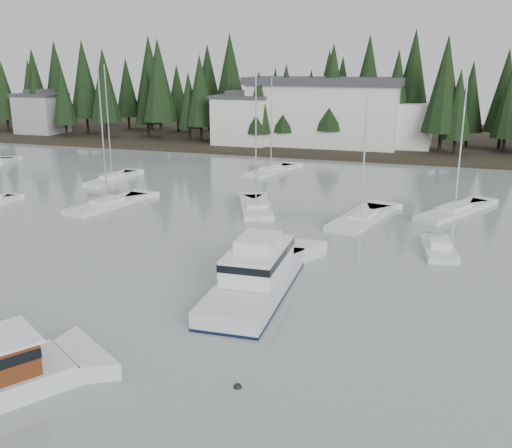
{
  "coord_description": "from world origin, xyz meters",
  "views": [
    {
      "loc": [
        14.55,
        -11.22,
        13.89
      ],
      "look_at": [
        1.9,
        26.5,
        2.5
      ],
      "focal_mm": 40.0,
      "sensor_mm": 36.0,
      "label": 1
    }
  ],
  "objects": [
    {
      "name": "sailboat_2",
      "position": [
        -16.87,
        36.11,
        0.08
      ],
      "size": [
        4.65,
        9.81,
        14.74
      ],
      "rotation": [
        0.0,
        0.0,
        1.37
      ],
      "color": "silver",
      "rests_on": "ground"
    },
    {
      "name": "sailboat_7",
      "position": [
        -2.52,
        39.63,
        0.08
      ],
      "size": [
        5.97,
        9.26,
        13.57
      ],
      "rotation": [
        0.0,
        0.0,
        1.97
      ],
      "color": "silver",
      "rests_on": "ground"
    },
    {
      "name": "sailboat_5",
      "position": [
        -23.41,
        47.3,
        0.09
      ],
      "size": [
        2.5,
        8.98,
        14.09
      ],
      "rotation": [
        0.0,
        0.0,
        1.58
      ],
      "color": "silver",
      "rests_on": "ground"
    },
    {
      "name": "far_shore_land",
      "position": [
        0.0,
        97.0,
        0.0
      ],
      "size": [
        240.0,
        54.0,
        1.0
      ],
      "primitive_type": "cube",
      "color": "black",
      "rests_on": "ground"
    },
    {
      "name": "conifer_treeline",
      "position": [
        0.0,
        86.0,
        0.0
      ],
      "size": [
        200.0,
        22.0,
        20.0
      ],
      "primitive_type": null,
      "color": "black",
      "rests_on": "ground"
    },
    {
      "name": "cabin_cruiser_center",
      "position": [
        3.99,
        20.35,
        0.8
      ],
      "size": [
        4.43,
        12.6,
        5.34
      ],
      "rotation": [
        0.0,
        0.0,
        1.62
      ],
      "color": "silver",
      "rests_on": "ground"
    },
    {
      "name": "mooring_buoy_dark",
      "position": [
        6.71,
        9.6,
        0.0
      ],
      "size": [
        0.38,
        0.38,
        0.38
      ],
      "primitive_type": "sphere",
      "color": "black",
      "rests_on": "ground"
    },
    {
      "name": "harbor_inn",
      "position": [
        -2.96,
        82.34,
        5.78
      ],
      "size": [
        29.5,
        11.5,
        10.9
      ],
      "color": "silver",
      "rests_on": "ground"
    },
    {
      "name": "sailboat_3",
      "position": [
        15.79,
        44.26,
        0.07
      ],
      "size": [
        7.19,
        10.71,
        13.77
      ],
      "rotation": [
        0.0,
        0.0,
        1.09
      ],
      "color": "silver",
      "rests_on": "ground"
    },
    {
      "name": "sailboat_10",
      "position": [
        -6.75,
        58.36,
        0.06
      ],
      "size": [
        5.02,
        9.75,
        12.42
      ],
      "rotation": [
        0.0,
        0.0,
        1.31
      ],
      "color": "silver",
      "rests_on": "ground"
    },
    {
      "name": "sailboat_9",
      "position": [
        7.76,
        38.87,
        0.05
      ],
      "size": [
        5.07,
        10.26,
        11.61
      ],
      "rotation": [
        0.0,
        0.0,
        1.35
      ],
      "color": "silver",
      "rests_on": "ground"
    },
    {
      "name": "house_far_west",
      "position": [
        -60.0,
        81.0,
        4.4
      ],
      "size": [
        8.48,
        7.42,
        8.25
      ],
      "color": "#999EA0",
      "rests_on": "ground"
    },
    {
      "name": "house_west",
      "position": [
        -18.0,
        79.0,
        4.65
      ],
      "size": [
        9.54,
        7.42,
        8.75
      ],
      "color": "silver",
      "rests_on": "ground"
    },
    {
      "name": "runabout_1",
      "position": [
        14.7,
        31.68,
        0.13
      ],
      "size": [
        3.0,
        5.72,
        1.42
      ],
      "rotation": [
        0.0,
        0.0,
        1.72
      ],
      "color": "silver",
      "rests_on": "ground"
    }
  ]
}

